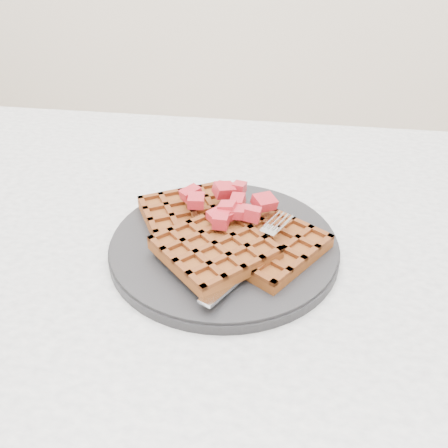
# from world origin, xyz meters

# --- Properties ---
(table) EXTENTS (1.20, 0.80, 0.75)m
(table) POSITION_xyz_m (0.00, 0.00, 0.64)
(table) COLOR silver
(table) RESTS_ON ground
(plate) EXTENTS (0.28, 0.28, 0.02)m
(plate) POSITION_xyz_m (-0.08, -0.01, 0.76)
(plate) COLOR black
(plate) RESTS_ON table
(waffles) EXTENTS (0.25, 0.23, 0.03)m
(waffles) POSITION_xyz_m (-0.08, -0.01, 0.78)
(waffles) COLOR brown
(waffles) RESTS_ON plate
(strawberry_pile) EXTENTS (0.15, 0.15, 0.02)m
(strawberry_pile) POSITION_xyz_m (-0.08, -0.01, 0.80)
(strawberry_pile) COLOR maroon
(strawberry_pile) RESTS_ON waffles
(fork) EXTENTS (0.10, 0.17, 0.02)m
(fork) POSITION_xyz_m (-0.04, -0.05, 0.77)
(fork) COLOR silver
(fork) RESTS_ON plate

